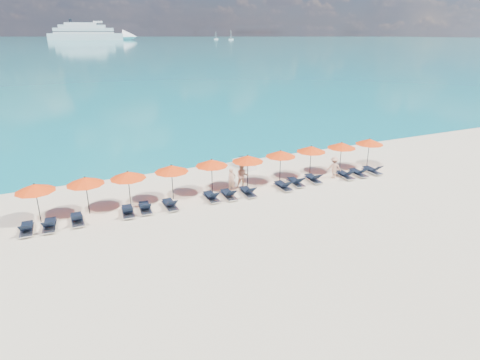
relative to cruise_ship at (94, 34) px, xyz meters
name	(u,v)px	position (x,y,z in m)	size (l,w,h in m)	color
ground	(262,216)	(-53.32, -586.95, -8.28)	(1400.00, 1400.00, 0.00)	beige
sea	(51,40)	(-53.32, 73.05, -8.28)	(1600.00, 1300.00, 0.01)	#1FA9B2
cruise_ship	(94,34)	(0.00, 0.00, 0.00)	(115.75, 36.23, 31.83)	white
sailboat_near	(231,39)	(168.31, -77.43, -7.02)	(6.69, 2.23, 12.27)	white
sailboat_far	(216,39)	(165.66, -29.03, -7.11)	(6.20, 2.07, 11.38)	white
jetski	(245,164)	(-50.45, -578.63, -7.97)	(1.16, 2.23, 0.75)	white
beachgoer_a	(232,180)	(-53.37, -582.78, -7.48)	(0.59, 0.38, 1.60)	#DFA17F
beachgoer_b	(242,176)	(-52.49, -582.53, -7.42)	(0.83, 0.48, 1.71)	#DFA17F
beachgoer_c	(334,167)	(-45.70, -583.44, -7.49)	(1.03, 0.48, 1.59)	#DFA17F
umbrella_0	(35,188)	(-64.71, -582.41, -6.26)	(2.10, 2.10, 2.28)	black
umbrella_1	(85,181)	(-62.17, -582.41, -6.26)	(2.10, 2.10, 2.28)	black
umbrella_2	(128,175)	(-59.82, -582.44, -6.26)	(2.10, 2.10, 2.28)	black
umbrella_3	(171,168)	(-57.20, -582.36, -6.26)	(2.10, 2.10, 2.28)	black
umbrella_4	(212,163)	(-54.55, -582.30, -6.26)	(2.10, 2.10, 2.28)	black
umbrella_5	(248,158)	(-52.07, -582.46, -6.26)	(2.10, 2.10, 2.28)	black
umbrella_6	(281,153)	(-49.51, -582.37, -6.26)	(2.10, 2.10, 2.28)	black
umbrella_7	(311,149)	(-46.95, -582.28, -6.26)	(2.10, 2.10, 2.28)	black
umbrella_8	(342,145)	(-44.34, -582.39, -6.26)	(2.10, 2.10, 2.28)	black
umbrella_9	(370,142)	(-41.75, -582.44, -6.26)	(2.10, 2.10, 2.28)	black
lounger_0	(26,229)	(-65.37, -583.52, -8.05)	(0.68, 1.72, 0.66)	silver
lounger_1	(49,225)	(-64.29, -583.57, -8.05)	(0.78, 1.75, 0.66)	silver
lounger_2	(77,219)	(-62.90, -583.44, -8.05)	(0.64, 1.71, 0.66)	silver
lounger_3	(128,211)	(-60.19, -583.53, -8.05)	(0.77, 1.75, 0.66)	silver
lounger_4	(145,208)	(-59.19, -583.46, -8.05)	(0.76, 1.75, 0.66)	silver
lounger_5	(170,204)	(-57.75, -583.62, -8.05)	(0.64, 1.71, 0.66)	silver
lounger_6	(211,197)	(-55.09, -583.53, -8.05)	(0.63, 1.70, 0.66)	silver
lounger_7	(229,194)	(-53.98, -583.66, -8.05)	(0.69, 1.72, 0.66)	silver
lounger_8	(248,192)	(-52.67, -583.73, -8.05)	(0.69, 1.73, 0.66)	silver
lounger_9	(283,186)	(-50.07, -583.79, -8.05)	(0.63, 1.70, 0.66)	silver
lounger_10	(296,182)	(-48.90, -583.51, -8.05)	(0.72, 1.73, 0.66)	silver
lounger_11	(313,178)	(-47.43, -583.44, -8.05)	(0.79, 1.75, 0.66)	silver
lounger_12	(345,175)	(-44.92, -583.76, -8.05)	(0.76, 1.75, 0.66)	silver
lounger_13	(358,173)	(-43.75, -583.79, -8.05)	(0.68, 1.72, 0.66)	silver
lounger_14	(372,170)	(-42.44, -583.79, -8.05)	(0.65, 1.71, 0.66)	silver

